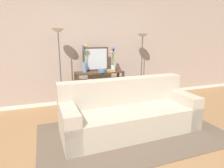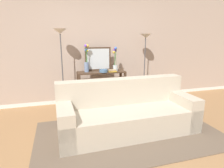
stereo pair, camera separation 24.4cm
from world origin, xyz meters
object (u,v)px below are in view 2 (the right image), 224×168
(floor_lamp_left, at_px, (61,47))
(vase_tall_flowers, at_px, (87,61))
(console_table, at_px, (101,82))
(book_stack, at_px, (112,71))
(wall_mirror, at_px, (98,59))
(floor_lamp_right, at_px, (145,49))
(couch, at_px, (127,113))
(vase_short_flowers, at_px, (115,60))
(book_row_under_console, at_px, (90,103))
(fruit_bowl, at_px, (103,71))

(floor_lamp_left, height_order, vase_tall_flowers, floor_lamp_left)
(console_table, height_order, book_stack, book_stack)
(floor_lamp_left, bearing_deg, book_stack, -3.86)
(vase_tall_flowers, bearing_deg, console_table, -6.11)
(wall_mirror, xyz_separation_m, book_stack, (0.28, -0.28, -0.25))
(floor_lamp_left, distance_m, floor_lamp_right, 1.96)
(couch, relative_size, floor_lamp_left, 1.33)
(floor_lamp_right, height_order, vase_tall_flowers, floor_lamp_right)
(console_table, xyz_separation_m, wall_mirror, (-0.04, 0.16, 0.54))
(floor_lamp_left, bearing_deg, vase_short_flowers, 1.20)
(vase_short_flowers, bearing_deg, vase_tall_flowers, 175.09)
(vase_tall_flowers, xyz_separation_m, book_stack, (0.57, -0.16, -0.22))
(vase_tall_flowers, bearing_deg, book_row_under_console, -37.26)
(floor_lamp_right, relative_size, fruit_bowl, 8.72)
(book_row_under_console, bearing_deg, book_stack, -13.23)
(vase_short_flowers, xyz_separation_m, book_stack, (-0.10, -0.10, -0.24))
(couch, relative_size, book_row_under_console, 6.64)
(couch, height_order, vase_tall_flowers, vase_tall_flowers)
(couch, height_order, vase_short_flowers, vase_short_flowers)
(fruit_bowl, bearing_deg, couch, -85.78)
(couch, height_order, floor_lamp_right, floor_lamp_right)
(floor_lamp_right, height_order, book_row_under_console, floor_lamp_right)
(floor_lamp_left, distance_m, book_row_under_console, 1.47)
(fruit_bowl, relative_size, book_row_under_console, 0.54)
(fruit_bowl, bearing_deg, console_table, 101.22)
(floor_lamp_right, relative_size, vase_tall_flowers, 2.67)
(vase_tall_flowers, bearing_deg, vase_short_flowers, -4.91)
(vase_short_flowers, relative_size, book_stack, 2.92)
(floor_lamp_right, bearing_deg, book_stack, -174.91)
(wall_mirror, height_order, fruit_bowl, wall_mirror)
(couch, height_order, book_row_under_console, couch)
(book_stack, relative_size, book_row_under_console, 0.55)
(floor_lamp_left, bearing_deg, couch, -53.52)
(vase_short_flowers, relative_size, fruit_bowl, 2.94)
(couch, relative_size, vase_tall_flowers, 3.74)
(console_table, bearing_deg, wall_mirror, 104.37)
(book_row_under_console, bearing_deg, floor_lamp_right, -1.97)
(floor_lamp_left, xyz_separation_m, wall_mirror, (0.84, 0.20, -0.30))
(wall_mirror, bearing_deg, book_row_under_console, -147.68)
(fruit_bowl, bearing_deg, vase_tall_flowers, 156.71)
(floor_lamp_left, height_order, book_stack, floor_lamp_left)
(wall_mirror, relative_size, vase_tall_flowers, 0.98)
(book_stack, bearing_deg, vase_short_flowers, 45.86)
(vase_tall_flowers, xyz_separation_m, book_row_under_console, (0.05, -0.04, -1.01))
(console_table, bearing_deg, book_row_under_console, 180.00)
(floor_lamp_left, distance_m, fruit_bowl, 1.06)
(vase_short_flowers, bearing_deg, floor_lamp_right, -1.96)
(vase_tall_flowers, relative_size, book_row_under_console, 1.78)
(console_table, height_order, vase_short_flowers, vase_short_flowers)
(couch, relative_size, wall_mirror, 3.81)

